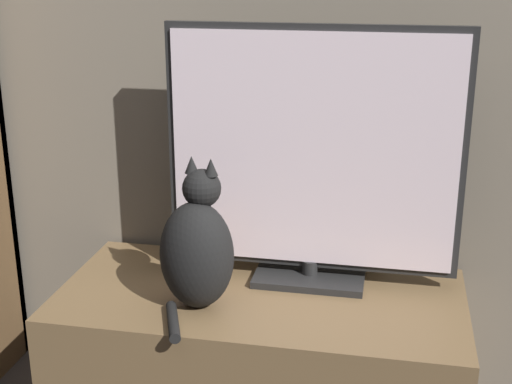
# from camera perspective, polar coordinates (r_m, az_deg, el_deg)

# --- Properties ---
(tv_stand) EXTENTS (1.12, 0.54, 0.44)m
(tv_stand) POSITION_cam_1_polar(r_m,az_deg,el_deg) (2.09, 0.32, -13.50)
(tv_stand) COLOR brown
(tv_stand) RESTS_ON ground_plane
(tv) EXTENTS (0.81, 0.19, 0.72)m
(tv) POSITION_cam_1_polar(r_m,az_deg,el_deg) (1.94, 4.57, 2.63)
(tv) COLOR black
(tv) RESTS_ON tv_stand
(cat) EXTENTS (0.23, 0.32, 0.40)m
(cat) POSITION_cam_1_polar(r_m,az_deg,el_deg) (1.87, -4.66, -4.59)
(cat) COLOR black
(cat) RESTS_ON tv_stand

